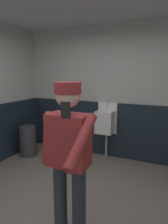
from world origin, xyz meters
TOP-DOWN VIEW (x-y plane):
  - ground_plane at (0.00, 0.00)m, footprint 4.47×4.50m
  - wall_back at (0.00, 2.01)m, footprint 4.47×0.12m
  - wainscot_band_back at (0.00, 1.94)m, footprint 3.87×0.03m
  - urinal_solo at (-0.09, 1.79)m, footprint 0.40×0.34m
  - person at (0.22, -0.28)m, footprint 0.62×0.60m
  - cell_phone at (0.49, -0.78)m, footprint 0.06×0.03m
  - trash_bin at (-1.61, 1.23)m, footprint 0.34×0.34m

SIDE VIEW (x-z plane):
  - ground_plane at x=0.00m, z-range -0.04..0.00m
  - trash_bin at x=-1.61m, z-range 0.00..0.64m
  - wainscot_band_back at x=0.00m, z-range 0.00..1.14m
  - urinal_solo at x=-0.09m, z-range 0.16..1.40m
  - person at x=0.22m, z-range 0.16..1.81m
  - wall_back at x=0.00m, z-range 0.00..2.67m
  - cell_phone at x=0.49m, z-range 1.44..1.55m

